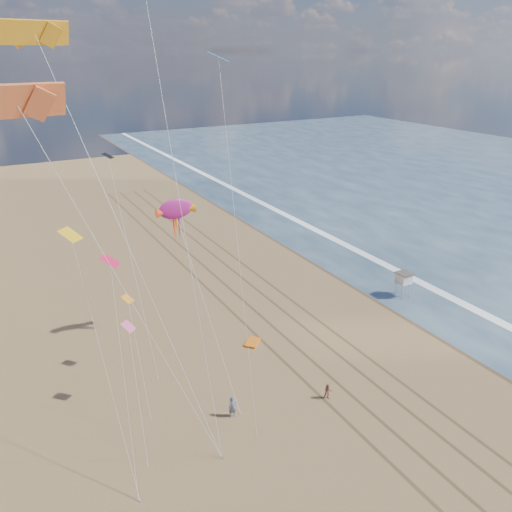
{
  "coord_description": "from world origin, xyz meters",
  "views": [
    {
      "loc": [
        -22.73,
        -11.54,
        27.17
      ],
      "look_at": [
        -1.99,
        26.0,
        9.5
      ],
      "focal_mm": 35.0,
      "sensor_mm": 36.0,
      "label": 1
    }
  ],
  "objects_px": {
    "lifeguard_stand": "(404,278)",
    "kite_flyer_b": "(328,392)",
    "grounded_kite": "(252,342)",
    "show_kite": "(176,209)",
    "kite_flyer_a": "(233,407)"
  },
  "relations": [
    {
      "from": "kite_flyer_a",
      "to": "show_kite",
      "type": "bearing_deg",
      "value": 88.66
    },
    {
      "from": "show_kite",
      "to": "kite_flyer_a",
      "type": "height_order",
      "value": "show_kite"
    },
    {
      "from": "grounded_kite",
      "to": "show_kite",
      "type": "distance_m",
      "value": 15.23
    },
    {
      "from": "kite_flyer_a",
      "to": "kite_flyer_b",
      "type": "relative_size",
      "value": 1.34
    },
    {
      "from": "lifeguard_stand",
      "to": "grounded_kite",
      "type": "distance_m",
      "value": 20.76
    },
    {
      "from": "lifeguard_stand",
      "to": "grounded_kite",
      "type": "xyz_separation_m",
      "value": [
        -20.63,
        -0.5,
        -2.25
      ]
    },
    {
      "from": "kite_flyer_a",
      "to": "kite_flyer_b",
      "type": "distance_m",
      "value": 8.2
    },
    {
      "from": "grounded_kite",
      "to": "kite_flyer_a",
      "type": "bearing_deg",
      "value": -168.15
    },
    {
      "from": "lifeguard_stand",
      "to": "grounded_kite",
      "type": "height_order",
      "value": "lifeguard_stand"
    },
    {
      "from": "lifeguard_stand",
      "to": "show_kite",
      "type": "distance_m",
      "value": 28.59
    },
    {
      "from": "lifeguard_stand",
      "to": "kite_flyer_a",
      "type": "distance_m",
      "value": 28.75
    },
    {
      "from": "kite_flyer_a",
      "to": "lifeguard_stand",
      "type": "bearing_deg",
      "value": 22.57
    },
    {
      "from": "lifeguard_stand",
      "to": "kite_flyer_a",
      "type": "bearing_deg",
      "value": -161.19
    },
    {
      "from": "show_kite",
      "to": "kite_flyer_a",
      "type": "relative_size",
      "value": 9.76
    },
    {
      "from": "lifeguard_stand",
      "to": "kite_flyer_b",
      "type": "bearing_deg",
      "value": -149.9
    }
  ]
}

